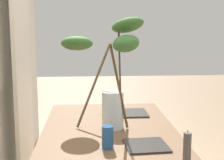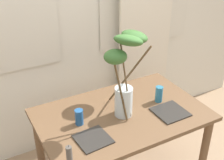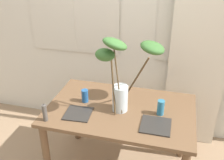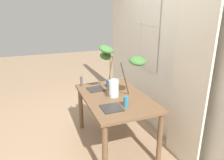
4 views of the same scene
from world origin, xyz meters
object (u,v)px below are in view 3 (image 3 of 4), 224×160
drinking_glass_blue_left (85,96)px  plate_square_left (78,114)px  dining_table (120,118)px  drinking_glass_blue_right (161,108)px  pillar_candle (45,113)px  vase_with_branches (126,69)px  plate_square_right (156,125)px

drinking_glass_blue_left → plate_square_left: drinking_glass_blue_left is taller
dining_table → drinking_glass_blue_left: size_ratio=10.75×
drinking_glass_blue_left → plate_square_left: size_ratio=0.54×
dining_table → drinking_glass_blue_right: bearing=0.1°
drinking_glass_blue_left → pillar_candle: pillar_candle is taller
dining_table → drinking_glass_blue_left: bearing=175.3°
dining_table → vase_with_branches: 0.50m
drinking_glass_blue_right → plate_square_right: 0.19m
drinking_glass_blue_right → plate_square_right: (-0.02, -0.18, -0.06)m
pillar_candle → vase_with_branches: bearing=29.8°
dining_table → pillar_candle: 0.68m
drinking_glass_blue_right → pillar_candle: 0.97m
vase_with_branches → plate_square_left: (-0.37, -0.19, -0.38)m
drinking_glass_blue_right → plate_square_right: drinking_glass_blue_right is taller
drinking_glass_blue_left → drinking_glass_blue_right: size_ratio=0.89×
plate_square_left → plate_square_right: size_ratio=0.92×
drinking_glass_blue_left → plate_square_left: (0.01, -0.21, -0.06)m
drinking_glass_blue_right → dining_table: bearing=-179.9°
dining_table → plate_square_right: bearing=-28.0°
vase_with_branches → drinking_glass_blue_right: vase_with_branches is taller
plate_square_left → plate_square_right: (0.67, 0.00, 0.00)m
drinking_glass_blue_right → pillar_candle: (-0.91, -0.33, 0.01)m
vase_with_branches → plate_square_right: 0.52m
drinking_glass_blue_right → drinking_glass_blue_left: bearing=177.7°
drinking_glass_blue_left → plate_square_right: drinking_glass_blue_left is taller
drinking_glass_blue_right → vase_with_branches: bearing=178.2°
drinking_glass_blue_right → pillar_candle: bearing=-159.9°
plate_square_left → pillar_candle: size_ratio=1.38×
plate_square_right → dining_table: bearing=152.0°
dining_table → pillar_candle: size_ratio=8.08×
drinking_glass_blue_left → plate_square_right: (0.68, -0.21, -0.05)m
dining_table → pillar_candle: pillar_candle is taller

